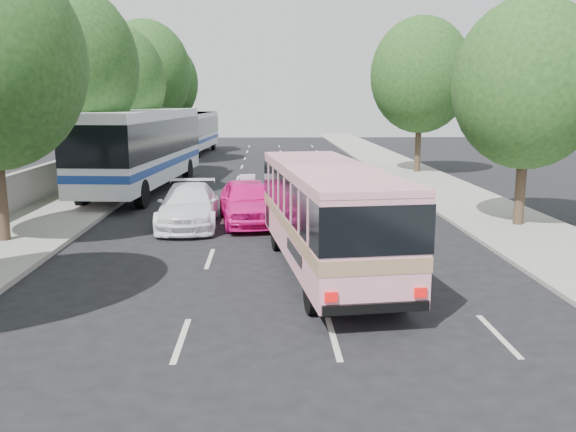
{
  "coord_description": "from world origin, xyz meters",
  "views": [
    {
      "loc": [
        -0.26,
        -12.96,
        4.5
      ],
      "look_at": [
        0.28,
        2.09,
        1.6
      ],
      "focal_mm": 38.0,
      "sensor_mm": 36.0,
      "label": 1
    }
  ],
  "objects_px": {
    "pink_taxi": "(248,202)",
    "tour_coach_front": "(142,143)",
    "tour_coach_rear": "(194,129)",
    "white_pickup": "(189,206)",
    "pink_bus": "(327,207)"
  },
  "relations": [
    {
      "from": "pink_taxi",
      "to": "tour_coach_front",
      "type": "xyz_separation_m",
      "value": [
        -5.35,
        8.07,
        1.58
      ]
    },
    {
      "from": "tour_coach_front",
      "to": "tour_coach_rear",
      "type": "xyz_separation_m",
      "value": [
        0.0,
        21.42,
        -0.36
      ]
    },
    {
      "from": "pink_taxi",
      "to": "white_pickup",
      "type": "height_order",
      "value": "pink_taxi"
    },
    {
      "from": "tour_coach_front",
      "to": "tour_coach_rear",
      "type": "bearing_deg",
      "value": 95.21
    },
    {
      "from": "pink_bus",
      "to": "tour_coach_front",
      "type": "xyz_separation_m",
      "value": [
        -7.6,
        14.62,
        0.63
      ]
    },
    {
      "from": "tour_coach_front",
      "to": "pink_taxi",
      "type": "bearing_deg",
      "value": -51.25
    },
    {
      "from": "pink_taxi",
      "to": "tour_coach_rear",
      "type": "distance_m",
      "value": 30.0
    },
    {
      "from": "pink_taxi",
      "to": "white_pickup",
      "type": "distance_m",
      "value": 2.14
    },
    {
      "from": "pink_bus",
      "to": "tour_coach_front",
      "type": "relative_size",
      "value": 0.67
    },
    {
      "from": "pink_bus",
      "to": "pink_taxi",
      "type": "height_order",
      "value": "pink_bus"
    },
    {
      "from": "tour_coach_rear",
      "to": "white_pickup",
      "type": "bearing_deg",
      "value": -79.7
    },
    {
      "from": "white_pickup",
      "to": "tour_coach_rear",
      "type": "distance_m",
      "value": 30.04
    },
    {
      "from": "white_pickup",
      "to": "tour_coach_front",
      "type": "height_order",
      "value": "tour_coach_front"
    },
    {
      "from": "pink_taxi",
      "to": "pink_bus",
      "type": "bearing_deg",
      "value": -78.57
    },
    {
      "from": "pink_bus",
      "to": "tour_coach_front",
      "type": "bearing_deg",
      "value": 110.82
    }
  ]
}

